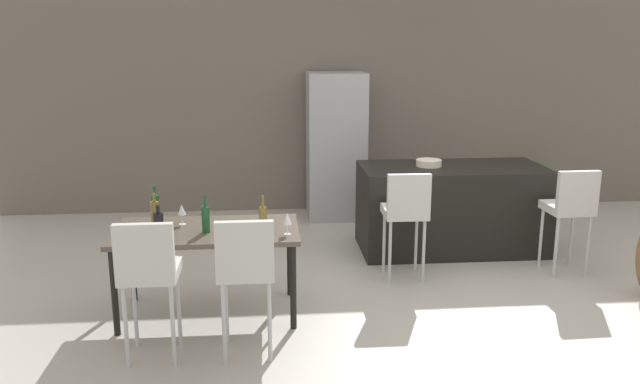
{
  "coord_description": "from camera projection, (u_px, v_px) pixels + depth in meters",
  "views": [
    {
      "loc": [
        -1.53,
        -5.56,
        2.25
      ],
      "look_at": [
        -1.03,
        0.18,
        0.85
      ],
      "focal_mm": 35.59,
      "sensor_mm": 36.0,
      "label": 1
    }
  ],
  "objects": [
    {
      "name": "dining_chair_near",
      "position": [
        148.0,
        268.0,
        4.39
      ],
      "size": [
        0.4,
        0.4,
        1.05
      ],
      "color": "beige",
      "rests_on": "ground_plane"
    },
    {
      "name": "back_wall",
      "position": [
        380.0,
        100.0,
        8.4
      ],
      "size": [
        10.0,
        0.12,
        2.9
      ],
      "primitive_type": "cube",
      "color": "#665B51",
      "rests_on": "ground_plane"
    },
    {
      "name": "ground_plane",
      "position": [
        429.0,
        281.0,
        6.04
      ],
      "size": [
        10.0,
        10.0,
        0.0
      ],
      "primitive_type": "plane",
      "color": "#ADA89E"
    },
    {
      "name": "wine_glass_far",
      "position": [
        182.0,
        210.0,
        5.25
      ],
      "size": [
        0.07,
        0.07,
        0.17
      ],
      "color": "silver",
      "rests_on": "dining_table"
    },
    {
      "name": "bar_chair_middle",
      "position": [
        571.0,
        205.0,
        6.07
      ],
      "size": [
        0.41,
        0.41,
        1.05
      ],
      "color": "beige",
      "rests_on": "ground_plane"
    },
    {
      "name": "wine_bottle_corner",
      "position": [
        263.0,
        220.0,
        4.97
      ],
      "size": [
        0.06,
        0.06,
        0.32
      ],
      "color": "brown",
      "rests_on": "dining_table"
    },
    {
      "name": "bar_chair_left",
      "position": [
        406.0,
        208.0,
        5.93
      ],
      "size": [
        0.41,
        0.41,
        1.05
      ],
      "color": "beige",
      "rests_on": "ground_plane"
    },
    {
      "name": "wine_bottle_right",
      "position": [
        206.0,
        219.0,
        5.04
      ],
      "size": [
        0.06,
        0.06,
        0.31
      ],
      "color": "#194723",
      "rests_on": "dining_table"
    },
    {
      "name": "fruit_bowl",
      "position": [
        429.0,
        163.0,
        6.76
      ],
      "size": [
        0.27,
        0.27,
        0.07
      ],
      "primitive_type": "cylinder",
      "color": "beige",
      "rests_on": "kitchen_island"
    },
    {
      "name": "kitchen_island",
      "position": [
        451.0,
        208.0,
        6.86
      ],
      "size": [
        1.95,
        0.91,
        0.92
      ],
      "primitive_type": "cube",
      "color": "black",
      "rests_on": "ground_plane"
    },
    {
      "name": "refrigerator",
      "position": [
        336.0,
        146.0,
        8.04
      ],
      "size": [
        0.72,
        0.68,
        1.84
      ],
      "primitive_type": "cube",
      "color": "#939699",
      "rests_on": "ground_plane"
    },
    {
      "name": "wine_glass_middle",
      "position": [
        287.0,
        219.0,
        4.98
      ],
      "size": [
        0.07,
        0.07,
        0.17
      ],
      "color": "silver",
      "rests_on": "dining_table"
    },
    {
      "name": "wine_bottle_left",
      "position": [
        159.0,
        227.0,
        4.81
      ],
      "size": [
        0.08,
        0.08,
        0.29
      ],
      "color": "black",
      "rests_on": "dining_table"
    },
    {
      "name": "wine_bottle_end",
      "position": [
        155.0,
        210.0,
        5.22
      ],
      "size": [
        0.07,
        0.07,
        0.34
      ],
      "color": "#194723",
      "rests_on": "dining_table"
    },
    {
      "name": "dining_table",
      "position": [
        207.0,
        237.0,
        5.17
      ],
      "size": [
        1.49,
        0.8,
        0.74
      ],
      "color": "#4C4238",
      "rests_on": "ground_plane"
    },
    {
      "name": "wine_bottle_near",
      "position": [
        155.0,
        217.0,
        5.02
      ],
      "size": [
        0.07,
        0.07,
        0.32
      ],
      "color": "brown",
      "rests_on": "dining_table"
    },
    {
      "name": "potted_plant",
      "position": [
        538.0,
        183.0,
        8.39
      ],
      "size": [
        0.44,
        0.44,
        0.64
      ],
      "color": "beige",
      "rests_on": "ground_plane"
    },
    {
      "name": "dining_chair_far",
      "position": [
        246.0,
        265.0,
        4.45
      ],
      "size": [
        0.4,
        0.4,
        1.05
      ],
      "color": "beige",
      "rests_on": "ground_plane"
    }
  ]
}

